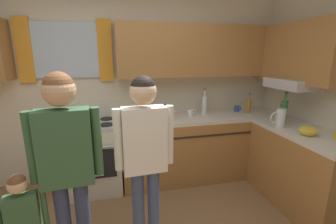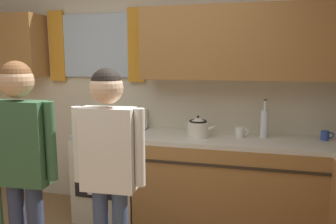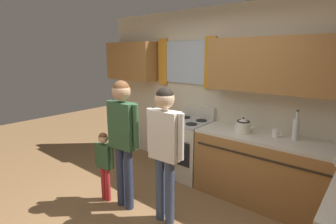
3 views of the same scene
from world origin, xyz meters
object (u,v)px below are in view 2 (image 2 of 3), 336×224
at_px(adult_in_plaid, 109,158).
at_px(stove_oven, 112,171).
at_px(mug_cobalt_blue, 326,135).
at_px(stovetop_kettle, 198,127).
at_px(adult_holding_child, 22,152).
at_px(bottle_tall_clear, 264,123).
at_px(mug_ceramic_white, 240,132).

bearing_deg(adult_in_plaid, stove_oven, 113.36).
height_order(stove_oven, mug_cobalt_blue, stove_oven).
height_order(stovetop_kettle, adult_in_plaid, adult_in_plaid).
bearing_deg(adult_in_plaid, adult_holding_child, -170.08).
bearing_deg(bottle_tall_clear, adult_in_plaid, -129.87).
bearing_deg(adult_holding_child, bottle_tall_clear, 39.62).
xyz_separation_m(mug_cobalt_blue, mug_ceramic_white, (-0.76, -0.07, 0.00)).
bearing_deg(mug_ceramic_white, bottle_tall_clear, 7.84).
distance_m(bottle_tall_clear, mug_cobalt_blue, 0.56).
height_order(stove_oven, mug_ceramic_white, stove_oven).
bearing_deg(adult_holding_child, mug_ceramic_white, 43.11).
bearing_deg(mug_cobalt_blue, stovetop_kettle, -171.55).
height_order(mug_cobalt_blue, stovetop_kettle, stovetop_kettle).
bearing_deg(stove_oven, adult_in_plaid, -66.64).
relative_size(mug_cobalt_blue, mug_ceramic_white, 0.91).
relative_size(stove_oven, bottle_tall_clear, 3.00).
xyz_separation_m(mug_ceramic_white, adult_holding_child, (-1.39, -1.30, 0.07)).
bearing_deg(adult_in_plaid, bottle_tall_clear, 50.13).
bearing_deg(adult_holding_child, stovetop_kettle, 50.25).
height_order(bottle_tall_clear, adult_holding_child, adult_holding_child).
bearing_deg(adult_in_plaid, mug_ceramic_white, 55.99).
distance_m(mug_ceramic_white, adult_holding_child, 1.90).
bearing_deg(mug_cobalt_blue, bottle_tall_clear, -175.49).
height_order(stove_oven, adult_holding_child, adult_holding_child).
bearing_deg(mug_ceramic_white, adult_in_plaid, -124.01).
bearing_deg(mug_cobalt_blue, adult_holding_child, -147.47).
xyz_separation_m(mug_cobalt_blue, adult_holding_child, (-2.15, -1.37, 0.08)).
height_order(mug_ceramic_white, stovetop_kettle, stovetop_kettle).
relative_size(bottle_tall_clear, stovetop_kettle, 1.34).
bearing_deg(mug_ceramic_white, stovetop_kettle, -165.82).
xyz_separation_m(mug_ceramic_white, stovetop_kettle, (-0.39, -0.10, 0.05)).
distance_m(stove_oven, stovetop_kettle, 1.05).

